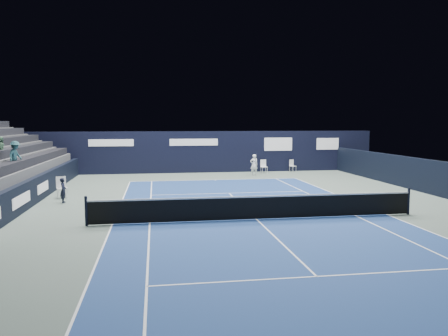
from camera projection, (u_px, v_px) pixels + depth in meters
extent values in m
plane|color=#505F54|center=(246.00, 210.00, 18.96)|extent=(48.00, 48.00, 0.00)
cube|color=navy|center=(257.00, 220.00, 16.99)|extent=(10.97, 23.77, 0.01)
cube|color=black|center=(415.00, 174.00, 24.43)|extent=(0.30, 22.00, 1.80)
cube|color=white|center=(264.00, 167.00, 32.54)|extent=(0.48, 0.46, 0.04)
cube|color=white|center=(263.00, 163.00, 32.70)|extent=(0.44, 0.08, 0.52)
cylinder|color=white|center=(266.00, 170.00, 32.78)|extent=(0.03, 0.03, 0.46)
cylinder|color=white|center=(261.00, 170.00, 32.68)|extent=(0.03, 0.03, 0.46)
cylinder|color=white|center=(267.00, 170.00, 32.44)|extent=(0.03, 0.03, 0.46)
cylinder|color=white|center=(262.00, 170.00, 32.34)|extent=(0.03, 0.03, 0.46)
cube|color=white|center=(263.00, 162.00, 32.71)|extent=(0.36, 0.12, 0.34)
cube|color=silver|center=(293.00, 166.00, 33.39)|extent=(0.52, 0.51, 0.04)
cube|color=silver|center=(291.00, 163.00, 33.53)|extent=(0.40, 0.17, 0.49)
cylinder|color=silver|center=(293.00, 169.00, 33.64)|extent=(0.02, 0.02, 0.43)
cylinder|color=silver|center=(290.00, 169.00, 33.47)|extent=(0.02, 0.02, 0.43)
cylinder|color=silver|center=(296.00, 169.00, 33.36)|extent=(0.02, 0.02, 0.43)
cylinder|color=silver|center=(292.00, 169.00, 33.18)|extent=(0.02, 0.02, 0.43)
cube|color=silver|center=(62.00, 188.00, 21.75)|extent=(0.60, 0.59, 0.05)
cube|color=silver|center=(61.00, 182.00, 21.90)|extent=(0.46, 0.20, 0.57)
cylinder|color=silver|center=(66.00, 192.00, 22.04)|extent=(0.03, 0.03, 0.50)
cylinder|color=silver|center=(57.00, 193.00, 21.84)|extent=(0.03, 0.03, 0.50)
cylinder|color=silver|center=(67.00, 193.00, 21.71)|extent=(0.03, 0.03, 0.50)
cylinder|color=silver|center=(59.00, 194.00, 21.50)|extent=(0.03, 0.03, 0.50)
imported|color=black|center=(63.00, 190.00, 20.52)|extent=(0.30, 0.44, 1.17)
cube|color=white|center=(215.00, 180.00, 28.67)|extent=(10.97, 0.06, 0.00)
cube|color=white|center=(387.00, 215.00, 17.85)|extent=(0.06, 23.77, 0.00)
cube|color=white|center=(112.00, 225.00, 16.14)|extent=(0.06, 23.77, 0.00)
cube|color=white|center=(356.00, 216.00, 17.63)|extent=(0.06, 23.77, 0.00)
cube|color=white|center=(150.00, 223.00, 16.35)|extent=(0.06, 23.77, 0.00)
cube|color=white|center=(229.00, 193.00, 23.28)|extent=(8.23, 0.06, 0.00)
cube|color=white|center=(317.00, 276.00, 10.71)|extent=(8.23, 0.06, 0.00)
cube|color=white|center=(257.00, 219.00, 16.99)|extent=(0.06, 12.80, 0.00)
cube|color=white|center=(215.00, 180.00, 28.52)|extent=(0.06, 0.30, 0.00)
cylinder|color=black|center=(409.00, 201.00, 17.93)|extent=(0.10, 0.10, 1.10)
cylinder|color=black|center=(86.00, 211.00, 15.94)|extent=(0.10, 0.10, 1.10)
cube|color=black|center=(257.00, 208.00, 16.94)|extent=(12.80, 0.03, 0.86)
cube|color=white|center=(257.00, 197.00, 16.90)|extent=(12.80, 0.05, 0.06)
cube|color=black|center=(207.00, 152.00, 33.04)|extent=(26.00, 0.60, 3.10)
cube|color=silver|center=(111.00, 143.00, 31.55)|extent=(3.20, 0.02, 0.50)
cube|color=silver|center=(194.00, 142.00, 32.49)|extent=(3.60, 0.02, 0.50)
cube|color=silver|center=(278.00, 144.00, 33.52)|extent=(2.20, 0.02, 1.00)
cube|color=silver|center=(328.00, 144.00, 34.15)|extent=(1.80, 0.02, 0.90)
cube|color=black|center=(39.00, 187.00, 21.34)|extent=(0.30, 22.00, 1.20)
cube|color=silver|center=(22.00, 200.00, 17.93)|extent=(0.02, 2.40, 0.45)
cube|color=silver|center=(43.00, 187.00, 21.37)|extent=(0.02, 2.00, 0.45)
cube|color=#434446|center=(32.00, 181.00, 22.21)|extent=(0.90, 16.00, 1.65)
cube|color=#4C4C4E|center=(13.00, 176.00, 22.04)|extent=(0.90, 16.00, 2.10)
cube|color=black|center=(31.00, 160.00, 22.10)|extent=(0.63, 15.20, 0.40)
cube|color=black|center=(12.00, 152.00, 21.91)|extent=(0.63, 15.20, 0.40)
imported|color=#254F56|center=(15.00, 155.00, 19.65)|extent=(0.68, 0.93, 1.29)
imported|color=#28442E|center=(1.00, 147.00, 20.39)|extent=(0.45, 0.57, 1.02)
imported|color=white|center=(254.00, 165.00, 31.17)|extent=(0.58, 0.40, 1.51)
cylinder|color=black|center=(253.00, 161.00, 30.82)|extent=(0.03, 0.29, 0.13)
torus|color=black|center=(254.00, 160.00, 30.56)|extent=(0.30, 0.13, 0.29)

